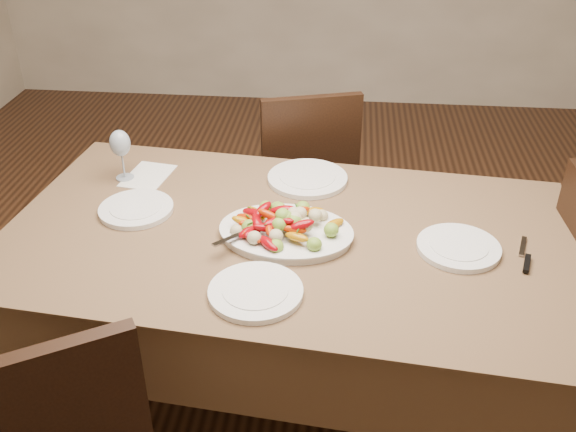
% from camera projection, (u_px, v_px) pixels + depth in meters
% --- Properties ---
extents(floor, '(6.00, 6.00, 0.00)m').
position_uv_depth(floor, '(291.00, 375.00, 2.57)').
color(floor, '#3A2111').
rests_on(floor, ground).
extents(dining_table, '(1.93, 1.21, 0.76)m').
position_uv_depth(dining_table, '(288.00, 322.00, 2.27)').
color(dining_table, brown).
rests_on(dining_table, ground).
extents(chair_far, '(0.52, 0.52, 0.95)m').
position_uv_depth(chair_far, '(301.00, 179.00, 2.98)').
color(chair_far, black).
rests_on(chair_far, ground).
extents(serving_platter, '(0.45, 0.35, 0.02)m').
position_uv_depth(serving_platter, '(286.00, 234.00, 2.04)').
color(serving_platter, white).
rests_on(serving_platter, dining_table).
extents(roasted_vegetables, '(0.36, 0.26, 0.09)m').
position_uv_depth(roasted_vegetables, '(286.00, 219.00, 2.01)').
color(roasted_vegetables, '#810308').
rests_on(roasted_vegetables, serving_platter).
extents(serving_spoon, '(0.26, 0.22, 0.03)m').
position_uv_depth(serving_spoon, '(263.00, 228.00, 2.00)').
color(serving_spoon, '#9EA0A8').
rests_on(serving_spoon, serving_platter).
extents(plate_left, '(0.25, 0.25, 0.02)m').
position_uv_depth(plate_left, '(136.00, 209.00, 2.18)').
color(plate_left, white).
rests_on(plate_left, dining_table).
extents(plate_right, '(0.26, 0.26, 0.02)m').
position_uv_depth(plate_right, '(458.00, 248.00, 1.98)').
color(plate_right, white).
rests_on(plate_right, dining_table).
extents(plate_far, '(0.29, 0.29, 0.02)m').
position_uv_depth(plate_far, '(307.00, 179.00, 2.37)').
color(plate_far, white).
rests_on(plate_far, dining_table).
extents(plate_near, '(0.27, 0.27, 0.02)m').
position_uv_depth(plate_near, '(256.00, 292.00, 1.79)').
color(plate_near, white).
rests_on(plate_near, dining_table).
extents(wine_glass, '(0.08, 0.08, 0.20)m').
position_uv_depth(wine_glass, '(122.00, 154.00, 2.33)').
color(wine_glass, '#8C99A5').
rests_on(wine_glass, dining_table).
extents(menu_card, '(0.18, 0.23, 0.00)m').
position_uv_depth(menu_card, '(148.00, 176.00, 2.40)').
color(menu_card, silver).
rests_on(menu_card, dining_table).
extents(table_knife, '(0.07, 0.20, 0.01)m').
position_uv_depth(table_knife, '(525.00, 256.00, 1.95)').
color(table_knife, '#9EA0A8').
rests_on(table_knife, dining_table).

